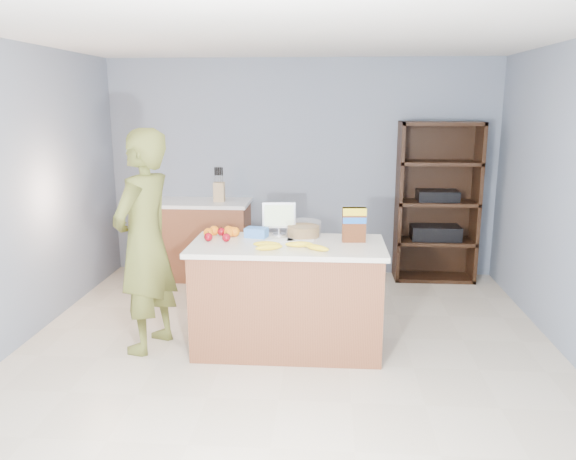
# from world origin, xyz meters

# --- Properties ---
(floor) EXTENTS (4.50, 5.00, 0.02)m
(floor) POSITION_xyz_m (0.00, 0.00, 0.00)
(floor) COLOR beige
(floor) RESTS_ON ground
(walls) EXTENTS (4.52, 5.02, 2.51)m
(walls) POSITION_xyz_m (0.00, 0.00, 1.65)
(walls) COLOR gray
(walls) RESTS_ON ground
(counter_peninsula) EXTENTS (1.56, 0.76, 0.90)m
(counter_peninsula) POSITION_xyz_m (0.00, 0.30, 0.42)
(counter_peninsula) COLOR brown
(counter_peninsula) RESTS_ON ground
(back_cabinet) EXTENTS (1.24, 0.62, 0.90)m
(back_cabinet) POSITION_xyz_m (-1.20, 2.20, 0.45)
(back_cabinet) COLOR brown
(back_cabinet) RESTS_ON ground
(shelving_unit) EXTENTS (0.90, 0.40, 1.80)m
(shelving_unit) POSITION_xyz_m (1.55, 2.35, 0.86)
(shelving_unit) COLOR black
(shelving_unit) RESTS_ON ground
(person) EXTENTS (0.60, 0.76, 1.82)m
(person) POSITION_xyz_m (-1.15, 0.24, 0.91)
(person) COLOR brown
(person) RESTS_ON ground
(knife_block) EXTENTS (0.12, 0.10, 0.31)m
(knife_block) POSITION_xyz_m (-0.92, 2.19, 1.02)
(knife_block) COLOR tan
(knife_block) RESTS_ON back_cabinet
(envelopes) EXTENTS (0.40, 0.20, 0.00)m
(envelopes) POSITION_xyz_m (0.02, 0.41, 0.90)
(envelopes) COLOR white
(envelopes) RESTS_ON counter_peninsula
(bananas) EXTENTS (0.61, 0.21, 0.05)m
(bananas) POSITION_xyz_m (0.02, 0.13, 0.92)
(bananas) COLOR yellow
(bananas) RESTS_ON counter_peninsula
(apples) EXTENTS (0.22, 0.27, 0.07)m
(apples) POSITION_xyz_m (-0.58, 0.40, 0.93)
(apples) COLOR maroon
(apples) RESTS_ON counter_peninsula
(oranges) EXTENTS (0.30, 0.18, 0.08)m
(oranges) POSITION_xyz_m (-0.55, 0.51, 0.94)
(oranges) COLOR orange
(oranges) RESTS_ON counter_peninsula
(blue_carton) EXTENTS (0.20, 0.15, 0.08)m
(blue_carton) POSITION_xyz_m (-0.28, 0.50, 0.94)
(blue_carton) COLOR blue
(blue_carton) RESTS_ON counter_peninsula
(salad_bowl) EXTENTS (0.30, 0.30, 0.13)m
(salad_bowl) POSITION_xyz_m (0.12, 0.56, 0.96)
(salad_bowl) COLOR #267219
(salad_bowl) RESTS_ON counter_peninsula
(tv) EXTENTS (0.28, 0.12, 0.28)m
(tv) POSITION_xyz_m (-0.10, 0.60, 1.06)
(tv) COLOR silver
(tv) RESTS_ON counter_peninsula
(cereal_box) EXTENTS (0.19, 0.08, 0.28)m
(cereal_box) POSITION_xyz_m (0.53, 0.39, 1.06)
(cereal_box) COLOR #592B14
(cereal_box) RESTS_ON counter_peninsula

